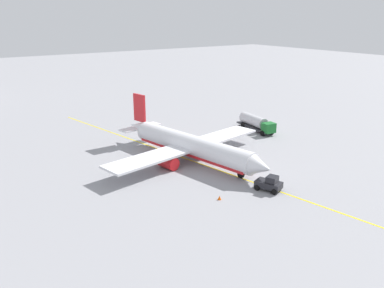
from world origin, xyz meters
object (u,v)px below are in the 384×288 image
at_px(safety_cone_nose, 219,198).
at_px(fuel_tanker, 256,123).
at_px(pushback_tug, 269,184).
at_px(refueling_worker, 238,133).
at_px(airplane, 190,146).

bearing_deg(safety_cone_nose, fuel_tanker, 128.85).
relative_size(pushback_tug, refueling_worker, 2.39).
relative_size(airplane, fuel_tanker, 3.01).
distance_m(airplane, safety_cone_nose, 15.99).
xyz_separation_m(fuel_tanker, refueling_worker, (1.50, -6.22, -0.91)).
bearing_deg(refueling_worker, pushback_tug, -31.28).
height_order(fuel_tanker, refueling_worker, fuel_tanker).
bearing_deg(fuel_tanker, safety_cone_nose, -51.15).
height_order(fuel_tanker, pushback_tug, fuel_tanker).
relative_size(airplane, safety_cone_nose, 59.70).
height_order(fuel_tanker, safety_cone_nose, fuel_tanker).
bearing_deg(airplane, safety_cone_nose, -19.75).
relative_size(refueling_worker, safety_cone_nose, 3.09).
bearing_deg(pushback_tug, refueling_worker, 148.72).
xyz_separation_m(airplane, safety_cone_nose, (14.89, -5.35, -2.30)).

